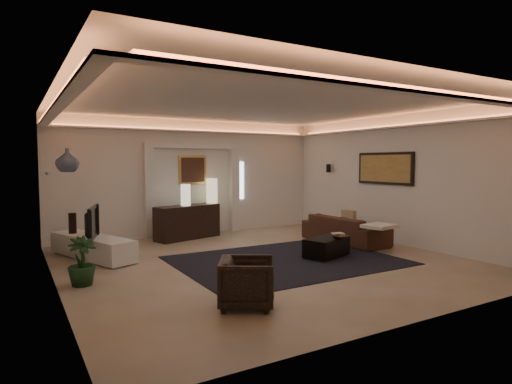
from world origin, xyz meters
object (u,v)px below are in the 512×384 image
sofa (345,229)px  coffee_table (327,247)px  console (188,222)px  armchair (247,283)px

sofa → coffee_table: sofa is taller
sofa → coffee_table: bearing=122.9°
console → sofa: 3.73m
coffee_table → armchair: (-2.71, -1.71, 0.11)m
sofa → console: bearing=48.8°
coffee_table → armchair: size_ratio=1.36×
sofa → armchair: (-4.04, -2.68, 0.01)m
console → coffee_table: size_ratio=1.74×
coffee_table → armchair: armchair is taller
console → sofa: bearing=-54.0°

